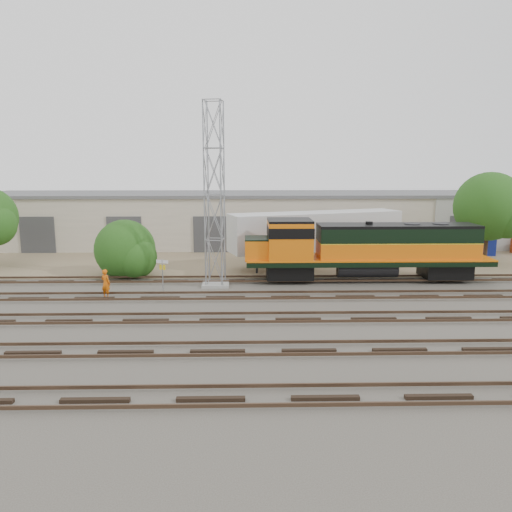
{
  "coord_description": "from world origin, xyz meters",
  "views": [
    {
      "loc": [
        -2.78,
        -28.18,
        8.1
      ],
      "look_at": [
        -2.07,
        4.0,
        2.2
      ],
      "focal_mm": 35.0,
      "sensor_mm": 36.0,
      "label": 1
    }
  ],
  "objects_px": {
    "signal_tower": "(214,198)",
    "worker": "(106,283)",
    "semi_trailer": "(320,232)",
    "locomotive": "(364,248)"
  },
  "relations": [
    {
      "from": "signal_tower",
      "to": "worker",
      "type": "distance_m",
      "value": 8.8
    },
    {
      "from": "worker",
      "to": "locomotive",
      "type": "bearing_deg",
      "value": -138.48
    },
    {
      "from": "worker",
      "to": "signal_tower",
      "type": "bearing_deg",
      "value": -127.98
    },
    {
      "from": "locomotive",
      "to": "worker",
      "type": "relative_size",
      "value": 9.54
    },
    {
      "from": "locomotive",
      "to": "signal_tower",
      "type": "height_order",
      "value": "signal_tower"
    },
    {
      "from": "locomotive",
      "to": "semi_trailer",
      "type": "relative_size",
      "value": 1.19
    },
    {
      "from": "signal_tower",
      "to": "semi_trailer",
      "type": "height_order",
      "value": "signal_tower"
    },
    {
      "from": "locomotive",
      "to": "signal_tower",
      "type": "xyz_separation_m",
      "value": [
        -10.31,
        -1.13,
        3.56
      ]
    },
    {
      "from": "locomotive",
      "to": "worker",
      "type": "height_order",
      "value": "locomotive"
    },
    {
      "from": "locomotive",
      "to": "signal_tower",
      "type": "distance_m",
      "value": 10.97
    }
  ]
}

